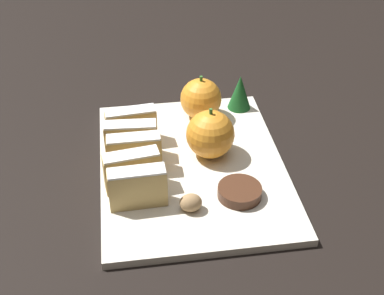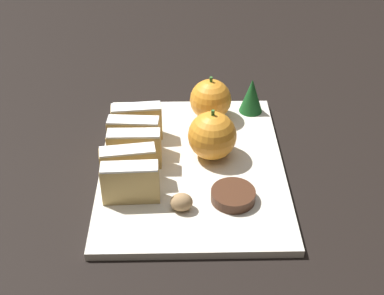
% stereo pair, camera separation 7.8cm
% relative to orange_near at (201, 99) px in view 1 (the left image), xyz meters
% --- Properties ---
extents(ground_plane, '(6.00, 6.00, 0.00)m').
position_rel_orange_near_xyz_m(ground_plane, '(-0.03, -0.13, -0.05)').
color(ground_plane, black).
extents(serving_platter, '(0.27, 0.35, 0.01)m').
position_rel_orange_near_xyz_m(serving_platter, '(-0.03, -0.13, -0.04)').
color(serving_platter, silver).
rests_on(serving_platter, ground_plane).
extents(stollen_slice_front, '(0.08, 0.03, 0.06)m').
position_rel_orange_near_xyz_m(stollen_slice_front, '(-0.12, -0.20, -0.01)').
color(stollen_slice_front, tan).
rests_on(stollen_slice_front, serving_platter).
extents(stollen_slice_second, '(0.08, 0.03, 0.06)m').
position_rel_orange_near_xyz_m(stollen_slice_second, '(-0.12, -0.17, -0.01)').
color(stollen_slice_second, tan).
rests_on(stollen_slice_second, serving_platter).
extents(stollen_slice_third, '(0.08, 0.02, 0.06)m').
position_rel_orange_near_xyz_m(stollen_slice_third, '(-0.12, -0.13, -0.01)').
color(stollen_slice_third, tan).
rests_on(stollen_slice_third, serving_platter).
extents(stollen_slice_fourth, '(0.08, 0.03, 0.06)m').
position_rel_orange_near_xyz_m(stollen_slice_fourth, '(-0.12, -0.09, -0.01)').
color(stollen_slice_fourth, tan).
rests_on(stollen_slice_fourth, serving_platter).
extents(stollen_slice_fifth, '(0.08, 0.03, 0.06)m').
position_rel_orange_near_xyz_m(stollen_slice_fifth, '(-0.12, -0.06, -0.01)').
color(stollen_slice_fifth, tan).
rests_on(stollen_slice_fifth, serving_platter).
extents(orange_near, '(0.07, 0.07, 0.08)m').
position_rel_orange_near_xyz_m(orange_near, '(0.00, 0.00, 0.00)').
color(orange_near, orange).
rests_on(orange_near, serving_platter).
extents(orange_far, '(0.07, 0.07, 0.08)m').
position_rel_orange_near_xyz_m(orange_far, '(-0.00, -0.11, 0.00)').
color(orange_far, orange).
rests_on(orange_far, serving_platter).
extents(walnut, '(0.03, 0.02, 0.02)m').
position_rel_orange_near_xyz_m(walnut, '(-0.05, -0.22, -0.02)').
color(walnut, '#9E7A51').
rests_on(walnut, serving_platter).
extents(chocolate_cookie, '(0.06, 0.06, 0.02)m').
position_rel_orange_near_xyz_m(chocolate_cookie, '(0.02, -0.21, -0.03)').
color(chocolate_cookie, '#472819').
rests_on(chocolate_cookie, serving_platter).
extents(evergreen_sprig, '(0.04, 0.04, 0.06)m').
position_rel_orange_near_xyz_m(evergreen_sprig, '(0.07, 0.02, -0.00)').
color(evergreen_sprig, '#195623').
rests_on(evergreen_sprig, serving_platter).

